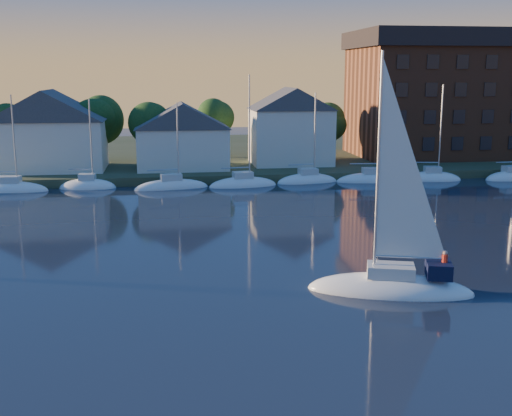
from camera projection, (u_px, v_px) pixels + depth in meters
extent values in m
plane|color=black|center=(380.00, 392.00, 25.74)|extent=(260.00, 260.00, 0.00)
cube|color=#354025|center=(219.00, 157.00, 98.38)|extent=(160.00, 50.00, 2.00)
cube|color=brown|center=(235.00, 181.00, 76.10)|extent=(120.00, 3.00, 1.00)
cube|color=silver|center=(50.00, 145.00, 78.02)|extent=(13.00, 9.00, 6.00)
cube|color=silver|center=(183.00, 148.00, 79.39)|extent=(11.00, 8.00, 5.00)
cube|color=silver|center=(290.00, 137.00, 83.07)|extent=(10.00, 8.00, 7.00)
cube|color=brown|center=(461.00, 102.00, 91.70)|extent=(30.00, 16.00, 15.00)
cube|color=black|center=(465.00, 40.00, 89.91)|extent=(31.00, 17.00, 2.40)
cylinder|color=#362518|center=(25.00, 151.00, 82.56)|extent=(0.50, 0.50, 3.50)
sphere|color=#183A15|center=(23.00, 116.00, 81.64)|extent=(5.40, 5.40, 5.40)
cylinder|color=#362518|center=(89.00, 150.00, 83.68)|extent=(0.50, 0.50, 3.50)
sphere|color=#183A15|center=(87.00, 116.00, 82.76)|extent=(5.40, 5.40, 5.40)
cylinder|color=#362518|center=(151.00, 149.00, 84.79)|extent=(0.50, 0.50, 3.50)
sphere|color=#183A15|center=(150.00, 115.00, 83.88)|extent=(5.40, 5.40, 5.40)
cylinder|color=#362518|center=(211.00, 148.00, 85.91)|extent=(0.50, 0.50, 3.50)
sphere|color=#183A15|center=(211.00, 115.00, 85.00)|extent=(5.40, 5.40, 5.40)
cylinder|color=#362518|center=(270.00, 147.00, 87.03)|extent=(0.50, 0.50, 3.50)
sphere|color=#183A15|center=(270.00, 114.00, 86.11)|extent=(5.40, 5.40, 5.40)
cylinder|color=#362518|center=(327.00, 146.00, 88.15)|extent=(0.50, 0.50, 3.50)
sphere|color=#183A15|center=(328.00, 113.00, 87.23)|extent=(5.40, 5.40, 5.40)
cylinder|color=#362518|center=(383.00, 145.00, 89.27)|extent=(0.50, 0.50, 3.50)
sphere|color=#183A15|center=(385.00, 113.00, 88.35)|extent=(5.40, 5.40, 5.40)
cylinder|color=#362518|center=(438.00, 144.00, 90.38)|extent=(0.50, 0.50, 3.50)
sphere|color=#183A15|center=(440.00, 112.00, 89.47)|extent=(5.40, 5.40, 5.40)
cylinder|color=#362518|center=(491.00, 143.00, 91.50)|extent=(0.50, 0.50, 3.50)
sphere|color=#183A15|center=(493.00, 112.00, 90.59)|extent=(5.40, 5.40, 5.40)
ellipsoid|color=white|center=(20.00, 191.00, 69.84)|extent=(7.50, 2.40, 2.20)
cube|color=silver|center=(19.00, 179.00, 69.58)|extent=(2.10, 1.32, 0.70)
cylinder|color=#A5A8AD|center=(23.00, 136.00, 68.72)|extent=(0.16, 0.16, 10.00)
cylinder|color=#A5A8AD|center=(10.00, 172.00, 69.29)|extent=(3.15, 0.12, 0.12)
ellipsoid|color=white|center=(95.00, 189.00, 70.96)|extent=(7.50, 2.40, 2.20)
cube|color=silver|center=(94.00, 177.00, 70.69)|extent=(2.10, 1.32, 0.70)
cylinder|color=#A5A8AD|center=(99.00, 135.00, 69.84)|extent=(0.16, 0.16, 10.00)
cylinder|color=#A5A8AD|center=(86.00, 170.00, 70.40)|extent=(3.15, 0.12, 0.12)
ellipsoid|color=white|center=(168.00, 187.00, 72.08)|extent=(7.50, 2.40, 2.20)
cube|color=silver|center=(167.00, 176.00, 71.81)|extent=(2.10, 1.32, 0.70)
cylinder|color=#A5A8AD|center=(173.00, 134.00, 70.96)|extent=(0.16, 0.16, 10.00)
cylinder|color=#A5A8AD|center=(160.00, 168.00, 71.52)|extent=(3.15, 0.12, 0.12)
ellipsoid|color=white|center=(238.00, 186.00, 73.20)|extent=(7.50, 2.40, 2.20)
cube|color=silver|center=(238.00, 174.00, 72.93)|extent=(2.10, 1.32, 0.70)
cylinder|color=#A5A8AD|center=(245.00, 133.00, 72.08)|extent=(0.16, 0.16, 10.00)
cylinder|color=#A5A8AD|center=(231.00, 167.00, 72.64)|extent=(3.15, 0.12, 0.12)
ellipsoid|color=white|center=(307.00, 184.00, 74.32)|extent=(7.50, 2.40, 2.20)
cube|color=silver|center=(307.00, 173.00, 74.05)|extent=(2.10, 1.32, 0.70)
cylinder|color=#A5A8AD|center=(314.00, 132.00, 73.20)|extent=(0.16, 0.16, 10.00)
cylinder|color=#A5A8AD|center=(300.00, 166.00, 73.76)|extent=(3.15, 0.12, 0.12)
ellipsoid|color=white|center=(373.00, 182.00, 75.43)|extent=(7.50, 2.40, 2.20)
cube|color=silver|center=(374.00, 171.00, 75.17)|extent=(2.10, 1.32, 0.70)
cylinder|color=#A5A8AD|center=(381.00, 131.00, 74.31)|extent=(0.16, 0.16, 10.00)
cylinder|color=#A5A8AD|center=(367.00, 164.00, 74.88)|extent=(3.15, 0.12, 0.12)
ellipsoid|color=white|center=(438.00, 181.00, 76.55)|extent=(7.50, 2.40, 2.20)
cube|color=silver|center=(438.00, 170.00, 76.28)|extent=(2.10, 1.32, 0.70)
cylinder|color=#A5A8AD|center=(447.00, 131.00, 75.43)|extent=(0.16, 0.16, 10.00)
cylinder|color=#A5A8AD|center=(432.00, 163.00, 75.99)|extent=(3.15, 0.12, 0.12)
ellipsoid|color=white|center=(500.00, 179.00, 77.67)|extent=(7.50, 2.40, 2.20)
cube|color=silver|center=(501.00, 168.00, 77.40)|extent=(2.10, 1.32, 0.70)
cylinder|color=#A5A8AD|center=(510.00, 130.00, 76.55)|extent=(0.16, 0.16, 10.00)
cylinder|color=#A5A8AD|center=(495.00, 162.00, 77.11)|extent=(3.15, 0.12, 0.12)
ellipsoid|color=white|center=(390.00, 292.00, 37.58)|extent=(10.11, 5.78, 2.20)
cube|color=silver|center=(391.00, 271.00, 37.32)|extent=(3.08, 2.42, 0.70)
cylinder|color=#A5A8AD|center=(378.00, 167.00, 36.21)|extent=(0.16, 0.16, 12.83)
cylinder|color=#A5A8AD|center=(410.00, 257.00, 36.98)|extent=(3.90, 1.30, 0.12)
cube|color=black|center=(439.00, 269.00, 36.87)|extent=(1.88, 2.19, 0.90)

